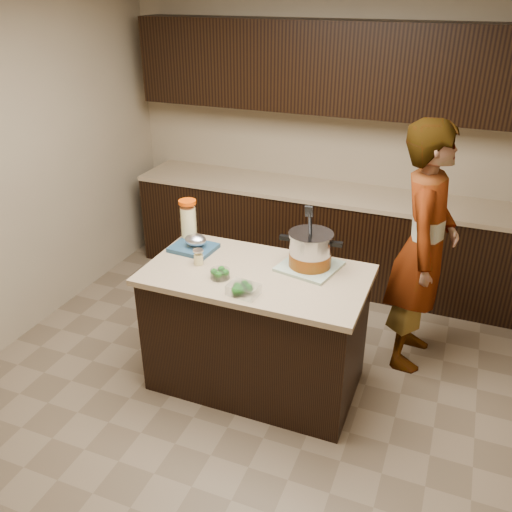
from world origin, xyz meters
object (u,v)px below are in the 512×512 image
(stock_pot, at_px, (310,252))
(person, at_px, (424,249))
(island, at_px, (256,329))
(lemonade_pitcher, at_px, (188,222))

(stock_pot, bearing_deg, person, 33.77)
(island, distance_m, lemonade_pitcher, 0.92)
(island, xyz_separation_m, lemonade_pitcher, (-0.64, 0.28, 0.59))
(stock_pot, xyz_separation_m, lemonade_pitcher, (-0.95, 0.09, 0.02))
(island, xyz_separation_m, person, (0.98, 0.73, 0.46))
(lemonade_pitcher, distance_m, person, 1.69)
(island, distance_m, person, 1.31)
(island, xyz_separation_m, stock_pot, (0.31, 0.19, 0.57))
(island, relative_size, person, 0.80)
(island, height_order, lemonade_pitcher, lemonade_pitcher)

